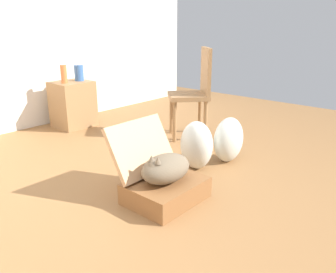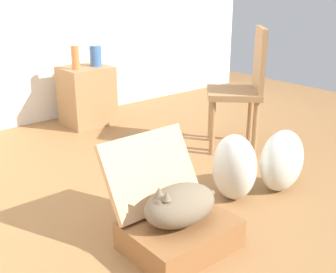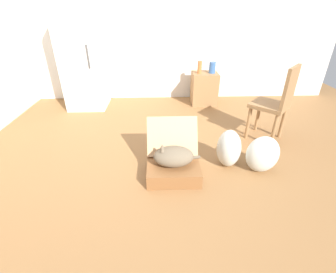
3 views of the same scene
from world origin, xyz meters
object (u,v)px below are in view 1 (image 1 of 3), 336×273
object	(u,v)px
plastic_bag_clear	(228,140)
vase_short	(79,73)
plastic_bag_white	(197,145)
suitcase_base	(166,190)
side_table	(73,104)
cat	(165,168)
vase_tall	(64,74)
chair	(195,90)

from	to	relation	value
plastic_bag_clear	vase_short	size ratio (longest dim) A/B	2.17
plastic_bag_white	suitcase_base	bearing A→B (deg)	-163.17
suitcase_base	plastic_bag_clear	distance (m)	0.97
side_table	plastic_bag_white	bearing A→B (deg)	-91.75
cat	plastic_bag_white	bearing A→B (deg)	16.68
suitcase_base	vase_tall	distance (m)	2.28
suitcase_base	chair	xyz separation A→B (m)	(1.34, 0.75, 0.46)
chair	plastic_bag_clear	bearing A→B (deg)	14.09
side_table	plastic_bag_clear	bearing A→B (deg)	-82.63
vase_tall	vase_short	distance (m)	0.23
cat	side_table	bearing A→B (deg)	72.30
vase_tall	vase_short	size ratio (longest dim) A/B	1.10
plastic_bag_clear	plastic_bag_white	bearing A→B (deg)	159.62
plastic_bag_clear	vase_short	bearing A→B (deg)	94.36
side_table	vase_short	xyz separation A→B (m)	(0.11, -0.02, 0.38)
plastic_bag_white	chair	bearing A→B (deg)	38.40
plastic_bag_clear	chair	bearing A→B (deg)	60.99
plastic_bag_white	vase_short	bearing A→B (deg)	84.94
plastic_bag_clear	chair	size ratio (longest dim) A/B	0.42
plastic_bag_white	chair	world-z (taller)	chair
plastic_bag_white	plastic_bag_clear	world-z (taller)	plastic_bag_white
plastic_bag_clear	vase_tall	xyz separation A→B (m)	(-0.38, 2.06, 0.46)
plastic_bag_white	vase_tall	size ratio (longest dim) A/B	2.02
vase_tall	chair	world-z (taller)	chair
cat	plastic_bag_clear	size ratio (longest dim) A/B	1.16
chair	suitcase_base	bearing A→B (deg)	-17.47
cat	plastic_bag_white	world-z (taller)	plastic_bag_white
plastic_bag_clear	side_table	xyz separation A→B (m)	(-0.27, 2.10, 0.07)
plastic_bag_clear	cat	bearing A→B (deg)	-176.11
plastic_bag_white	side_table	world-z (taller)	side_table
cat	vase_short	bearing A→B (deg)	69.48
plastic_bag_clear	chair	world-z (taller)	chair
side_table	chair	bearing A→B (deg)	-65.12
cat	vase_short	size ratio (longest dim) A/B	2.52
cat	vase_tall	bearing A→B (deg)	74.81
cat	vase_tall	world-z (taller)	vase_tall
suitcase_base	plastic_bag_white	bearing A→B (deg)	16.83
suitcase_base	vase_tall	bearing A→B (deg)	74.94
plastic_bag_clear	vase_tall	distance (m)	2.14
vase_tall	plastic_bag_clear	bearing A→B (deg)	-79.45
side_table	vase_tall	bearing A→B (deg)	-162.13
chair	vase_short	bearing A→B (deg)	-115.65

